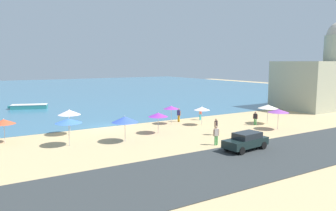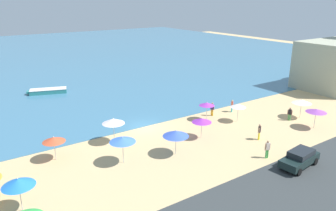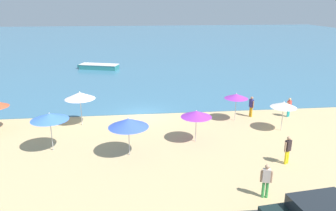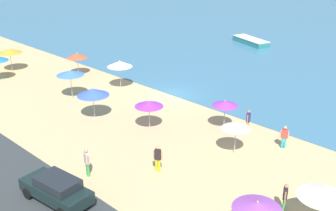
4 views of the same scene
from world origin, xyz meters
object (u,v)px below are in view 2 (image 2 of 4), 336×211
Objects in this scene: beach_umbrella_11 at (302,101)px; bather_1 at (267,148)px; beach_umbrella_3 at (207,104)px; bather_2 at (232,105)px; beach_umbrella_9 at (202,120)px; beach_umbrella_2 at (54,139)px; beach_umbrella_0 at (122,140)px; bather_3 at (290,113)px; beach_umbrella_4 at (176,133)px; beach_umbrella_5 at (316,111)px; beach_umbrella_1 at (113,121)px; parked_car_0 at (300,158)px; bather_4 at (259,131)px; skiff_nearshore at (48,91)px; beach_umbrella_7 at (238,106)px; beach_umbrella_8 at (18,182)px; bather_0 at (212,108)px.

beach_umbrella_11 reaches higher than bather_1.
bather_2 is at bearing 4.48° from beach_umbrella_3.
beach_umbrella_9 is at bearing 106.21° from bather_1.
beach_umbrella_2 reaches higher than bather_1.
beach_umbrella_0 is 21.47m from bather_3.
beach_umbrella_3 is at bearing 32.46° from beach_umbrella_4.
beach_umbrella_11 is 12.88m from bather_1.
bather_2 is at bearing 23.62° from beach_umbrella_4.
beach_umbrella_5 is at bearing -46.66° from beach_umbrella_3.
bather_1 is 1.10× the size of bather_2.
beach_umbrella_1 reaches higher than beach_umbrella_3.
beach_umbrella_11 is 13.28m from parked_car_0.
beach_umbrella_2 is at bearing 140.15° from beach_umbrella_0.
beach_umbrella_11 reaches higher than beach_umbrella_5.
beach_umbrella_4 is at bearing 166.58° from bather_4.
beach_umbrella_9 is at bearing 171.11° from beach_umbrella_11.
parked_car_0 is at bearing -71.88° from skiff_nearshore.
bather_1 is (2.02, -6.95, -0.98)m from beach_umbrella_9.
parked_car_0 is (17.14, -13.33, -1.17)m from beach_umbrella_2.
beach_umbrella_4 is 1.10× the size of beach_umbrella_7.
beach_umbrella_11 is 1.35× the size of bather_1.
beach_umbrella_8 is at bearing 161.65° from parked_car_0.
beach_umbrella_5 is 11.83m from bather_0.
bather_1 is at bearing -72.06° from skiff_nearshore.
parked_car_0 is 37.75m from skiff_nearshore.
beach_umbrella_2 reaches higher than bather_3.
beach_umbrella_3 is at bearing 137.56° from beach_umbrella_7.
beach_umbrella_5 is 3.34m from bather_3.
beach_umbrella_8 reaches higher than beach_umbrella_2.
beach_umbrella_8 reaches higher than beach_umbrella_4.
beach_umbrella_9 is at bearing 8.04° from beach_umbrella_8.
beach_umbrella_11 is 0.55× the size of parked_car_0.
bather_0 reaches higher than bather_2.
beach_umbrella_9 is 0.52× the size of parked_car_0.
bather_0 is (23.75, 7.05, -1.27)m from beach_umbrella_8.
bather_2 is (1.92, 2.85, -1.08)m from beach_umbrella_7.
beach_umbrella_1 is 15.01m from bather_4.
beach_umbrella_1 is 6.07m from beach_umbrella_2.
bather_3 is 11.82m from parked_car_0.
bather_4 reaches higher than bather_0.
bather_0 is (14.79, 4.80, -1.29)m from beach_umbrella_0.
bather_0 is at bearing 141.78° from beach_umbrella_11.
beach_umbrella_0 is at bearing 165.50° from beach_umbrella_4.
beach_umbrella_2 is 20.90m from beach_umbrella_7.
beach_umbrella_3 is 11.63m from beach_umbrella_11.
beach_umbrella_4 is at bearing -147.54° from beach_umbrella_3.
beach_umbrella_0 is 1.57× the size of bather_3.
skiff_nearshore is (-20.78, 28.26, -0.50)m from bather_3.
beach_umbrella_5 is 8.54m from beach_umbrella_7.
beach_umbrella_7 is at bearing 154.73° from beach_umbrella_11.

